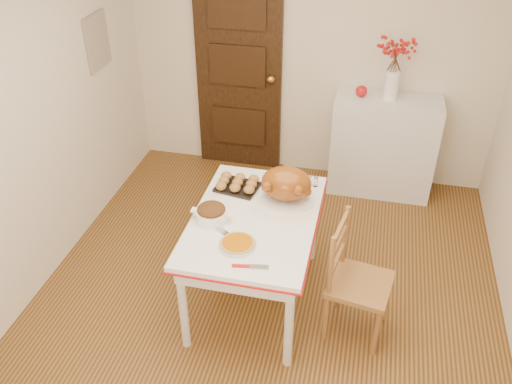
% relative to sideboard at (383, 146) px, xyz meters
% --- Properties ---
extents(floor, '(3.50, 4.00, 0.00)m').
position_rel_sideboard_xyz_m(floor, '(-0.76, -1.78, -0.48)').
color(floor, '#49280E').
rests_on(floor, ground).
extents(wall_back, '(3.50, 0.00, 2.50)m').
position_rel_sideboard_xyz_m(wall_back, '(-0.76, 0.22, 0.77)').
color(wall_back, beige).
rests_on(wall_back, ground).
extents(wall_left, '(0.00, 4.00, 2.50)m').
position_rel_sideboard_xyz_m(wall_left, '(-2.51, -1.78, 0.77)').
color(wall_left, beige).
rests_on(wall_left, ground).
extents(door_back, '(0.85, 0.06, 2.06)m').
position_rel_sideboard_xyz_m(door_back, '(-1.46, 0.19, 0.55)').
color(door_back, black).
rests_on(door_back, ground).
extents(photo_board, '(0.03, 0.35, 0.45)m').
position_rel_sideboard_xyz_m(photo_board, '(-2.49, -0.58, 1.02)').
color(photo_board, tan).
rests_on(photo_board, ground).
extents(sideboard, '(0.96, 0.43, 0.96)m').
position_rel_sideboard_xyz_m(sideboard, '(0.00, 0.00, 0.00)').
color(sideboard, silver).
rests_on(sideboard, floor).
extents(kitchen_table, '(0.87, 1.27, 0.76)m').
position_rel_sideboard_xyz_m(kitchen_table, '(-0.85, -1.75, -0.10)').
color(kitchen_table, white).
rests_on(kitchen_table, floor).
extents(chair_oak, '(0.47, 0.47, 0.92)m').
position_rel_sideboard_xyz_m(chair_oak, '(-0.08, -1.90, -0.02)').
color(chair_oak, brown).
rests_on(chair_oak, floor).
extents(berry_vase, '(0.29, 0.29, 0.56)m').
position_rel_sideboard_xyz_m(berry_vase, '(-0.00, 0.00, 0.76)').
color(berry_vase, white).
rests_on(berry_vase, sideboard).
extents(apple, '(0.11, 0.11, 0.11)m').
position_rel_sideboard_xyz_m(apple, '(-0.26, 0.00, 0.54)').
color(apple, '#B11313').
rests_on(apple, sideboard).
extents(turkey_platter, '(0.51, 0.46, 0.27)m').
position_rel_sideboard_xyz_m(turkey_platter, '(-0.68, -1.50, 0.41)').
color(turkey_platter, brown).
rests_on(turkey_platter, kitchen_table).
extents(pumpkin_pie, '(0.27, 0.27, 0.05)m').
position_rel_sideboard_xyz_m(pumpkin_pie, '(-0.88, -2.08, 0.30)').
color(pumpkin_pie, '#B35900').
rests_on(pumpkin_pie, kitchen_table).
extents(stuffing_dish, '(0.35, 0.32, 0.11)m').
position_rel_sideboard_xyz_m(stuffing_dish, '(-1.13, -1.83, 0.33)').
color(stuffing_dish, '#5D3214').
rests_on(stuffing_dish, kitchen_table).
extents(rolls_tray, '(0.34, 0.29, 0.08)m').
position_rel_sideboard_xyz_m(rolls_tray, '(-1.05, -1.42, 0.32)').
color(rolls_tray, '#AA773B').
rests_on(rolls_tray, kitchen_table).
extents(pie_server, '(0.23, 0.10, 0.01)m').
position_rel_sideboard_xyz_m(pie_server, '(-0.76, -2.25, 0.29)').
color(pie_server, silver).
rests_on(pie_server, kitchen_table).
extents(carving_knife, '(0.26, 0.21, 0.01)m').
position_rel_sideboard_xyz_m(carving_knife, '(-1.03, -1.94, 0.29)').
color(carving_knife, silver).
rests_on(carving_knife, kitchen_table).
extents(drinking_glass, '(0.07, 0.07, 0.10)m').
position_rel_sideboard_xyz_m(drinking_glass, '(-0.77, -1.20, 0.33)').
color(drinking_glass, white).
rests_on(drinking_glass, kitchen_table).
extents(shaker_pair, '(0.09, 0.06, 0.08)m').
position_rel_sideboard_xyz_m(shaker_pair, '(-0.52, -1.26, 0.32)').
color(shaker_pair, white).
rests_on(shaker_pair, kitchen_table).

